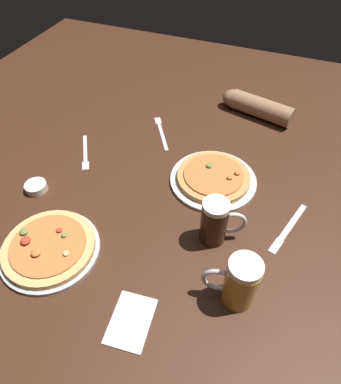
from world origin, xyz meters
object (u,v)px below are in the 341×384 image
at_px(beer_mug_dark, 239,282).
at_px(fork_left, 161,132).
at_px(pizza_plate_far, 213,178).
at_px(ramekin_sauce, 36,187).
at_px(knife_right, 289,228).
at_px(diner_arm, 255,106).
at_px(pizza_plate_near, 49,248).
at_px(fork_spare, 85,153).
at_px(beer_mug_amber, 216,222).
at_px(napkin_folded, 131,321).

relative_size(beer_mug_dark, fork_left, 0.82).
distance_m(pizza_plate_far, beer_mug_dark, 0.44).
xyz_separation_m(ramekin_sauce, knife_right, (0.82, 0.15, -0.01)).
bearing_deg(ramekin_sauce, diner_arm, 50.49).
distance_m(pizza_plate_near, fork_spare, 0.44).
xyz_separation_m(pizza_plate_near, beer_mug_dark, (0.54, 0.06, 0.06)).
distance_m(ramekin_sauce, fork_left, 0.53).
distance_m(beer_mug_amber, diner_arm, 0.69).
distance_m(napkin_folded, fork_left, 0.78).
height_order(beer_mug_amber, knife_right, beer_mug_amber).
height_order(beer_mug_dark, diner_arm, beer_mug_dark).
height_order(ramekin_sauce, knife_right, ramekin_sauce).
bearing_deg(fork_left, ramekin_sauce, -121.27).
bearing_deg(napkin_folded, fork_left, 106.83).
xyz_separation_m(ramekin_sauce, fork_spare, (0.05, 0.23, -0.01)).
xyz_separation_m(fork_spare, diner_arm, (0.54, 0.49, 0.04)).
relative_size(knife_right, diner_arm, 0.72).
xyz_separation_m(napkin_folded, knife_right, (0.33, 0.44, -0.00)).
xyz_separation_m(beer_mug_dark, beer_mug_amber, (-0.11, 0.16, -0.00)).
relative_size(beer_mug_dark, napkin_folded, 1.13).
distance_m(beer_mug_dark, beer_mug_amber, 0.20).
height_order(pizza_plate_near, fork_left, pizza_plate_near).
bearing_deg(fork_spare, diner_arm, 42.37).
xyz_separation_m(pizza_plate_far, fork_left, (-0.27, 0.19, -0.01)).
bearing_deg(ramekin_sauce, fork_spare, 76.72).
bearing_deg(pizza_plate_near, knife_right, 28.04).
height_order(ramekin_sauce, fork_left, ramekin_sauce).
bearing_deg(ramekin_sauce, beer_mug_dark, -10.54).
bearing_deg(pizza_plate_far, napkin_folded, -95.09).
height_order(pizza_plate_near, fork_spare, pizza_plate_near).
distance_m(ramekin_sauce, diner_arm, 0.93).
bearing_deg(fork_spare, pizza_plate_far, 3.75).
bearing_deg(fork_left, napkin_folded, -73.17).
distance_m(beer_mug_dark, fork_spare, 0.77).
bearing_deg(beer_mug_amber, fork_left, 129.18).
distance_m(pizza_plate_near, beer_mug_amber, 0.49).
bearing_deg(pizza_plate_far, diner_arm, 84.66).
xyz_separation_m(pizza_plate_far, diner_arm, (0.04, 0.46, 0.03)).
height_order(knife_right, diner_arm, diner_arm).
bearing_deg(knife_right, beer_mug_amber, -150.29).
bearing_deg(fork_spare, ramekin_sauce, -103.28).
distance_m(knife_right, fork_spare, 0.78).
distance_m(beer_mug_amber, fork_left, 0.55).
xyz_separation_m(beer_mug_dark, knife_right, (0.10, 0.28, -0.08)).
xyz_separation_m(beer_mug_amber, knife_right, (0.21, 0.12, -0.07)).
xyz_separation_m(pizza_plate_near, diner_arm, (0.40, 0.91, 0.02)).
xyz_separation_m(beer_mug_dark, ramekin_sauce, (-0.73, 0.14, -0.07)).
distance_m(pizza_plate_far, fork_spare, 0.50).
height_order(fork_left, fork_spare, same).
height_order(beer_mug_dark, knife_right, beer_mug_dark).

